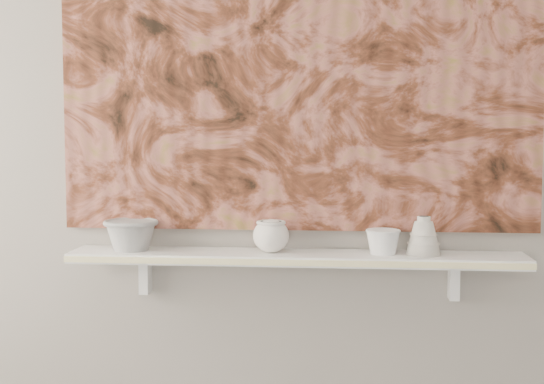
# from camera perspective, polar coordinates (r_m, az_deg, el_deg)

# --- Properties ---
(wall_back) EXTENTS (3.60, 0.00, 3.60)m
(wall_back) POSITION_cam_1_polar(r_m,az_deg,el_deg) (2.40, 1.95, 5.73)
(wall_back) COLOR gray
(wall_back) RESTS_ON floor
(shelf) EXTENTS (1.40, 0.18, 0.03)m
(shelf) POSITION_cam_1_polar(r_m,az_deg,el_deg) (2.34, 1.78, -4.95)
(shelf) COLOR white
(shelf) RESTS_ON wall_back
(shelf_stripe) EXTENTS (1.40, 0.01, 0.02)m
(shelf_stripe) POSITION_cam_1_polar(r_m,az_deg,el_deg) (2.25, 1.63, -5.36)
(shelf_stripe) COLOR #F1E6A0
(shelf_stripe) RESTS_ON shelf
(bracket_left) EXTENTS (0.03, 0.06, 0.12)m
(bracket_left) POSITION_cam_1_polar(r_m,az_deg,el_deg) (2.49, -9.51, -6.16)
(bracket_left) COLOR white
(bracket_left) RESTS_ON wall_back
(bracket_right) EXTENTS (0.03, 0.06, 0.12)m
(bracket_right) POSITION_cam_1_polar(r_m,az_deg,el_deg) (2.44, 13.52, -6.48)
(bracket_right) COLOR white
(bracket_right) RESTS_ON wall_back
(painting) EXTENTS (1.50, 0.02, 1.10)m
(painting) POSITION_cam_1_polar(r_m,az_deg,el_deg) (2.40, 1.94, 10.28)
(painting) COLOR brown
(painting) RESTS_ON wall_back
(house_motif) EXTENTS (0.09, 0.00, 0.08)m
(house_motif) POSITION_cam_1_polar(r_m,az_deg,el_deg) (2.39, 12.74, 2.79)
(house_motif) COLOR black
(house_motif) RESTS_ON painting
(bowl_grey) EXTENTS (0.22, 0.22, 0.10)m
(bowl_grey) POSITION_cam_1_polar(r_m,az_deg,el_deg) (2.42, -10.57, -3.17)
(bowl_grey) COLOR #969693
(bowl_grey) RESTS_ON shelf
(cup_cream) EXTENTS (0.12, 0.12, 0.10)m
(cup_cream) POSITION_cam_1_polar(r_m,az_deg,el_deg) (2.33, -0.08, -3.33)
(cup_cream) COLOR white
(cup_cream) RESTS_ON shelf
(bell_vessel) EXTENTS (0.12, 0.12, 0.12)m
(bell_vessel) POSITION_cam_1_polar(r_m,az_deg,el_deg) (2.34, 11.34, -3.23)
(bell_vessel) COLOR beige
(bell_vessel) RESTS_ON shelf
(bowl_white) EXTENTS (0.13, 0.13, 0.08)m
(bowl_white) POSITION_cam_1_polar(r_m,az_deg,el_deg) (2.33, 8.36, -3.71)
(bowl_white) COLOR white
(bowl_white) RESTS_ON shelf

